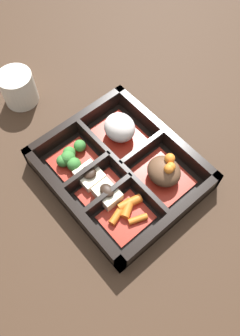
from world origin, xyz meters
TOP-DOWN VIEW (x-y plane):
  - ground_plane at (0.00, 0.00)m, footprint 3.00×3.00m
  - bento_base at (0.00, 0.00)m, footprint 0.26×0.23m
  - bento_rim at (0.00, -0.00)m, footprint 0.26×0.23m
  - bowl_rice at (-0.06, 0.05)m, footprint 0.09×0.08m
  - bowl_stew at (0.06, 0.05)m, footprint 0.09×0.08m
  - bowl_greens at (-0.07, -0.05)m, footprint 0.07×0.08m
  - bowl_tofu at (0.00, -0.05)m, footprint 0.09×0.08m
  - bowl_carrots at (0.07, -0.04)m, footprint 0.07×0.08m
  - tea_cup at (-0.26, -0.04)m, footprint 0.07×0.07m

SIDE VIEW (x-z plane):
  - ground_plane at x=0.00m, z-range 0.00..0.00m
  - bento_base at x=0.00m, z-range 0.00..0.01m
  - bowl_carrots at x=0.07m, z-range 0.01..0.03m
  - bento_rim at x=0.00m, z-range 0.00..0.04m
  - bowl_greens at x=-0.07m, z-range 0.01..0.04m
  - bowl_tofu at x=0.00m, z-range 0.01..0.04m
  - bowl_stew at x=0.06m, z-range 0.00..0.06m
  - bowl_rice at x=-0.06m, z-range 0.01..0.06m
  - tea_cup at x=-0.26m, z-range 0.00..0.07m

